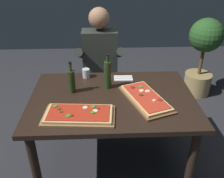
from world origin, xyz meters
TOP-DOWN VIEW (x-y plane):
  - ground_plane at (0.00, 0.00)m, footprint 6.40×6.40m
  - dining_table at (0.00, 0.00)m, footprint 1.40×0.96m
  - pizza_rectangular_front at (-0.26, -0.27)m, footprint 0.55×0.31m
  - pizza_rectangular_left at (0.27, -0.06)m, footprint 0.43×0.59m
  - wine_bottle_dark at (-0.03, 0.17)m, footprint 0.07×0.07m
  - oil_bottle_amber at (-0.35, 0.10)m, footprint 0.06×0.06m
  - tumbler_near_camera at (-0.24, 0.38)m, footprint 0.07×0.07m
  - napkin_cutlery_set at (0.12, 0.34)m, footprint 0.18×0.11m
  - diner_chair at (-0.10, 0.86)m, footprint 0.44×0.44m
  - seated_diner at (-0.10, 0.74)m, footprint 0.53×0.41m
  - potted_plant_corner at (1.29, 1.28)m, footprint 0.44×0.44m

SIDE VIEW (x-z plane):
  - ground_plane at x=0.00m, z-range 0.00..0.00m
  - diner_chair at x=-0.10m, z-range 0.05..0.92m
  - potted_plant_corner at x=1.29m, z-range 0.08..1.17m
  - dining_table at x=0.00m, z-range 0.27..1.01m
  - seated_diner at x=-0.10m, z-range 0.08..1.41m
  - napkin_cutlery_set at x=0.12m, z-range 0.74..0.75m
  - pizza_rectangular_left at x=0.27m, z-range 0.73..0.78m
  - pizza_rectangular_front at x=-0.26m, z-range 0.74..0.78m
  - tumbler_near_camera at x=-0.24m, z-range 0.73..0.82m
  - oil_bottle_amber at x=-0.35m, z-range 0.71..0.99m
  - wine_bottle_dark at x=-0.03m, z-range 0.71..1.03m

